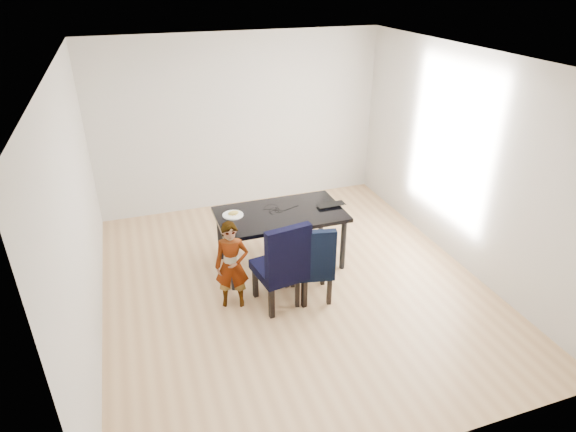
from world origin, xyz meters
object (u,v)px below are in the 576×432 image
object	(u,v)px
chair_left	(279,262)
chair_right	(311,260)
child	(232,265)
dining_table	(281,238)
plate	(233,215)
laptop	(329,203)

from	to	relation	value
chair_left	chair_right	xyz separation A→B (m)	(0.39, 0.00, -0.05)
chair_right	child	world-z (taller)	child
dining_table	child	world-z (taller)	child
chair_left	child	bearing A→B (deg)	156.98
dining_table	chair_right	xyz separation A→B (m)	(0.12, -0.78, 0.12)
dining_table	chair_right	distance (m)	0.80
plate	chair_left	bearing A→B (deg)	-70.74
chair_left	child	world-z (taller)	chair_left
plate	chair_right	bearing A→B (deg)	-52.02
chair_right	laptop	bearing A→B (deg)	66.44
chair_left	dining_table	bearing A→B (deg)	62.02
dining_table	plate	xyz separation A→B (m)	(-0.58, 0.12, 0.38)
chair_left	laptop	bearing A→B (deg)	31.25
dining_table	chair_right	bearing A→B (deg)	-81.43
chair_right	plate	size ratio (longest dim) A/B	3.78
chair_left	plate	distance (m)	0.97
child	laptop	distance (m)	1.63
dining_table	chair_right	world-z (taller)	chair_right
chair_left	child	distance (m)	0.53
dining_table	child	size ratio (longest dim) A/B	1.51
child	plate	size ratio (longest dim) A/B	4.08
plate	child	bearing A→B (deg)	-104.70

